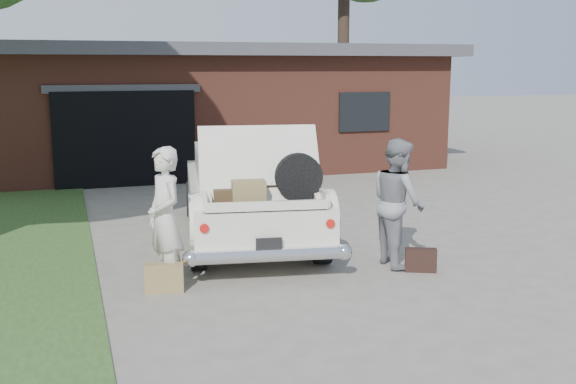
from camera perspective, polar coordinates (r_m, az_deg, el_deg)
name	(u,v)px	position (r m, az deg, el deg)	size (l,w,h in m)	color
ground	(303,284)	(8.77, 1.24, -7.78)	(90.00, 90.00, 0.00)	gray
house	(202,104)	(19.70, -7.29, 7.40)	(12.80, 7.80, 3.30)	brown
sedan	(249,192)	(10.94, -3.36, -0.04)	(2.72, 5.31, 1.95)	silver
woman_left	(165,218)	(8.56, -10.39, -2.19)	(0.65, 0.43, 1.79)	silver
woman_right	(398,202)	(9.52, 9.29, -0.84)	(0.87, 0.68, 1.79)	gray
suitcase_left	(164,278)	(8.54, -10.43, -7.18)	(0.47, 0.15, 0.37)	#99804E
suitcase_right	(421,260)	(9.39, 11.17, -5.67)	(0.42, 0.13, 0.33)	black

